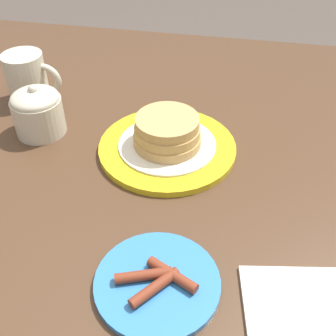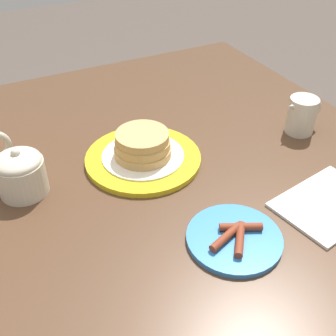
{
  "view_description": "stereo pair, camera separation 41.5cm",
  "coord_description": "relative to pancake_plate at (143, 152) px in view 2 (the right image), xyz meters",
  "views": [
    {
      "loc": [
        0.15,
        -0.58,
        1.25
      ],
      "look_at": [
        0.05,
        -0.07,
        0.8
      ],
      "focal_mm": 45.0,
      "sensor_mm": 36.0,
      "label": 1
    },
    {
      "loc": [
        -0.25,
        -0.66,
        1.31
      ],
      "look_at": [
        0.05,
        -0.07,
        0.8
      ],
      "focal_mm": 45.0,
      "sensor_mm": 36.0,
      "label": 2
    }
  ],
  "objects": [
    {
      "name": "dining_table",
      "position": [
        -0.04,
        -0.01,
        -0.15
      ],
      "size": [
        1.16,
        1.06,
        0.77
      ],
      "color": "#4C3321",
      "rests_on": "ground_plane"
    },
    {
      "name": "pancake_plate",
      "position": [
        0.0,
        0.0,
        0.0
      ],
      "size": [
        0.25,
        0.25,
        0.07
      ],
      "color": "gold",
      "rests_on": "dining_table"
    },
    {
      "name": "side_plate_bacon",
      "position": [
        0.04,
        -0.28,
        -0.02
      ],
      "size": [
        0.16,
        0.16,
        0.02
      ],
      "color": "#337AC6",
      "rests_on": "dining_table"
    },
    {
      "name": "creamer_pitcher",
      "position": [
        0.38,
        -0.06,
        0.02
      ],
      "size": [
        0.1,
        0.07,
        0.09
      ],
      "color": "beige",
      "rests_on": "dining_table"
    },
    {
      "name": "sugar_bowl",
      "position": [
        -0.25,
        0.01,
        0.02
      ],
      "size": [
        0.09,
        0.09,
        0.1
      ],
      "color": "beige",
      "rests_on": "dining_table"
    },
    {
      "name": "napkin",
      "position": [
        0.25,
        -0.29,
        -0.02
      ],
      "size": [
        0.22,
        0.17,
        0.01
      ],
      "color": "silver",
      "rests_on": "dining_table"
    }
  ]
}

